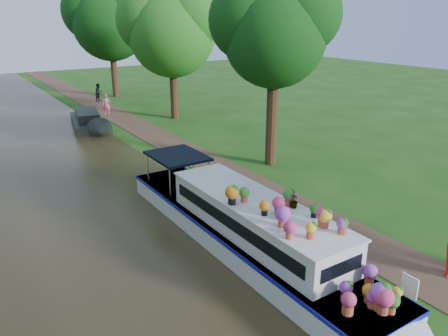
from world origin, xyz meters
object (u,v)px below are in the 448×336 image
(second_boat, at_px, (87,121))
(pedestrian_dark, at_px, (99,92))
(pedestrian_pink, at_px, (106,104))
(plant_boat, at_px, (255,231))

(second_boat, bearing_deg, pedestrian_dark, 78.66)
(pedestrian_dark, bearing_deg, pedestrian_pink, -135.06)
(plant_boat, distance_m, pedestrian_dark, 28.41)
(pedestrian_pink, bearing_deg, plant_boat, -73.87)
(pedestrian_dark, bearing_deg, plant_boat, -131.09)
(second_boat, bearing_deg, plant_boat, -80.36)
(second_boat, xyz_separation_m, pedestrian_pink, (2.42, 3.20, 0.34))
(plant_boat, bearing_deg, second_boat, 88.52)
(pedestrian_pink, relative_size, pedestrian_dark, 1.01)
(pedestrian_dark, bearing_deg, second_boat, -145.16)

